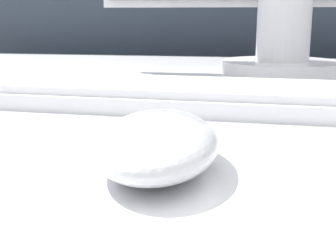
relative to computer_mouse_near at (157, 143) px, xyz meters
name	(u,v)px	position (x,y,z in m)	size (l,w,h in m)	color
partition_panel	(245,128)	(0.05, 0.94, -0.21)	(5.00, 0.03, 1.15)	#333D4C
computer_mouse_near	(157,143)	(0.00, 0.00, 0.00)	(0.09, 0.13, 0.03)	silver
keyboard	(181,95)	(-0.02, 0.21, -0.01)	(0.43, 0.15, 0.02)	silver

